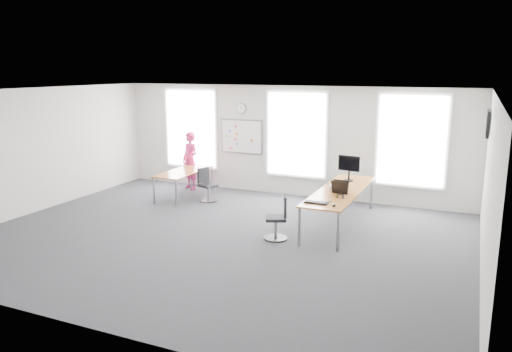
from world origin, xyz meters
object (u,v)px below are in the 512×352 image
at_px(desk_left, 184,173).
at_px(person, 190,161).
at_px(chair_left, 207,187).
at_px(keyboard, 316,203).
at_px(headphones, 340,197).
at_px(desk_right, 340,192).
at_px(chair_right, 278,220).
at_px(monitor, 349,166).

relative_size(desk_left, person, 1.19).
relative_size(chair_left, person, 0.53).
bearing_deg(keyboard, headphones, 60.13).
bearing_deg(desk_left, desk_right, -9.86).
xyz_separation_m(desk_left, chair_right, (3.61, -2.19, -0.26)).
relative_size(desk_right, chair_right, 3.65).
distance_m(desk_left, keyboard, 4.85).
bearing_deg(headphones, desk_left, 179.02).
bearing_deg(person, chair_right, -14.92).
distance_m(headphones, monitor, 1.74).
bearing_deg(chair_left, desk_right, -81.07).
bearing_deg(desk_right, person, 161.25).
relative_size(desk_right, keyboard, 7.04).
height_order(chair_right, chair_left, chair_right).
bearing_deg(person, headphones, -2.49).
bearing_deg(chair_right, headphones, 97.98).
relative_size(desk_left, monitor, 3.25).
height_order(desk_right, headphones, headphones).
distance_m(chair_left, keyboard, 4.13).
height_order(desk_right, desk_left, desk_right).
xyz_separation_m(desk_left, headphones, (4.72, -1.52, 0.20)).
bearing_deg(headphones, chair_right, -131.90).
bearing_deg(chair_right, chair_left, -149.23).
relative_size(desk_left, chair_left, 2.25).
bearing_deg(monitor, desk_left, -168.35).
bearing_deg(chair_right, keyboard, 74.73).
bearing_deg(desk_left, person, 110.65).
xyz_separation_m(person, monitor, (4.81, -0.69, 0.35)).
xyz_separation_m(chair_left, person, (-1.10, 0.98, 0.45)).
relative_size(keyboard, monitor, 0.78).
distance_m(desk_left, headphones, 4.96).
distance_m(chair_right, monitor, 2.63).
distance_m(desk_right, keyboard, 1.31).
bearing_deg(headphones, keyboard, -104.45).
relative_size(desk_left, keyboard, 4.16).
distance_m(desk_right, chair_right, 1.72).
distance_m(desk_left, monitor, 4.52).
height_order(chair_left, headphones, headphones).
relative_size(chair_right, person, 0.55).
bearing_deg(desk_left, chair_right, -31.22).
xyz_separation_m(desk_right, chair_right, (-0.92, -1.40, -0.36)).
height_order(desk_left, monitor, monitor).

